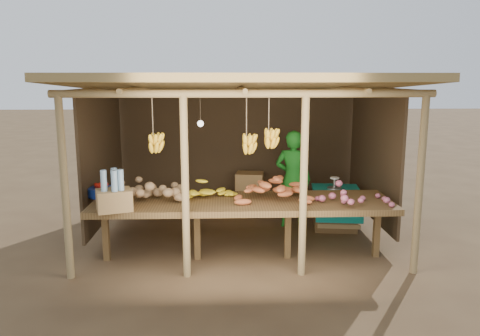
{
  "coord_description": "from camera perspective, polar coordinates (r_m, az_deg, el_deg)",
  "views": [
    {
      "loc": [
        -0.25,
        -6.87,
        2.37
      ],
      "look_at": [
        0.0,
        0.0,
        1.05
      ],
      "focal_mm": 35.0,
      "sensor_mm": 36.0,
      "label": 1
    }
  ],
  "objects": [
    {
      "name": "banana_pile",
      "position": [
        6.22,
        -3.84,
        -2.11
      ],
      "size": [
        0.7,
        0.5,
        0.35
      ],
      "primitive_type": null,
      "rotation": [
        0.0,
        0.0,
        -0.2
      ],
      "color": "yellow",
      "rests_on": "counter"
    },
    {
      "name": "tomato_basin",
      "position": [
        6.59,
        -16.55,
        -2.7
      ],
      "size": [
        0.35,
        0.35,
        0.18
      ],
      "rotation": [
        0.0,
        0.0,
        0.01
      ],
      "color": "navy",
      "rests_on": "counter"
    },
    {
      "name": "ground",
      "position": [
        7.27,
        -0.0,
        -8.15
      ],
      "size": [
        60.0,
        60.0,
        0.0
      ],
      "primitive_type": "plane",
      "color": "brown",
      "rests_on": "ground"
    },
    {
      "name": "sweet_potato_heap",
      "position": [
        6.14,
        4.21,
        -2.26
      ],
      "size": [
        1.16,
        0.93,
        0.36
      ],
      "primitive_type": null,
      "rotation": [
        0.0,
        0.0,
        -0.37
      ],
      "color": "#C36132",
      "rests_on": "counter"
    },
    {
      "name": "stall_structure",
      "position": [
        6.94,
        -0.32,
        7.18
      ],
      "size": [
        4.7,
        3.5,
        2.43
      ],
      "color": "#9B7F50",
      "rests_on": "ground"
    },
    {
      "name": "potato_heap",
      "position": [
        6.25,
        -11.71,
        -2.15
      ],
      "size": [
        1.32,
        1.06,
        0.37
      ],
      "primitive_type": null,
      "rotation": [
        0.0,
        0.0,
        0.38
      ],
      "color": "#92714B",
      "rests_on": "counter"
    },
    {
      "name": "onion_heap",
      "position": [
        6.13,
        13.68,
        -2.55
      ],
      "size": [
        1.01,
        0.83,
        0.36
      ],
      "primitive_type": null,
      "rotation": [
        0.0,
        0.0,
        -0.41
      ],
      "color": "#BA5A72",
      "rests_on": "counter"
    },
    {
      "name": "vendor",
      "position": [
        7.51,
        6.46,
        -1.37
      ],
      "size": [
        0.67,
        0.55,
        1.57
      ],
      "primitive_type": "imported",
      "rotation": [
        0.0,
        0.0,
        2.79
      ],
      "color": "#1B7C1F",
      "rests_on": "ground"
    },
    {
      "name": "bottle_box",
      "position": [
        5.83,
        -15.12,
        -3.16
      ],
      "size": [
        0.49,
        0.43,
        0.51
      ],
      "color": "#9C7746",
      "rests_on": "counter"
    },
    {
      "name": "carton_stack",
      "position": [
        8.19,
        -0.0,
        -3.57
      ],
      "size": [
        1.05,
        0.47,
        0.74
      ],
      "color": "#9C7746",
      "rests_on": "ground"
    },
    {
      "name": "counter",
      "position": [
        6.15,
        0.33,
        -4.52
      ],
      "size": [
        3.9,
        1.05,
        0.8
      ],
      "color": "brown",
      "rests_on": "ground"
    },
    {
      "name": "burlap_sacks",
      "position": [
        8.29,
        -9.03,
        -4.26
      ],
      "size": [
        0.73,
        0.38,
        0.52
      ],
      "color": "#42311E",
      "rests_on": "ground"
    },
    {
      "name": "tarp_crate",
      "position": [
        7.63,
        11.52,
        -4.66
      ],
      "size": [
        0.8,
        0.71,
        0.87
      ],
      "color": "brown",
      "rests_on": "ground"
    }
  ]
}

